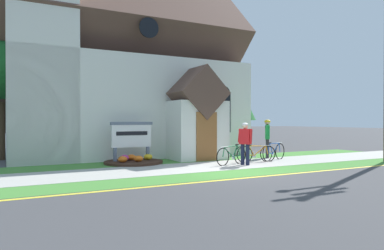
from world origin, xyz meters
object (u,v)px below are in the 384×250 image
object	(u,v)px
church_sign	(132,136)
yard_deciduous_tree	(2,69)
bicycle_yellow	(256,153)
bicycle_orange	(274,151)
cyclist_in_orange_jersey	(267,135)
bicycle_silver	(232,155)
roadside_conifer	(226,88)
cyclist_in_blue_jersey	(245,140)

from	to	relation	value
church_sign	yard_deciduous_tree	size ratio (longest dim) A/B	0.33
bicycle_yellow	bicycle_orange	distance (m)	1.17
cyclist_in_orange_jersey	yard_deciduous_tree	bearing A→B (deg)	155.78
church_sign	yard_deciduous_tree	xyz separation A→B (m)	(-4.71, 3.70, 2.92)
bicycle_silver	roadside_conifer	xyz separation A→B (m)	(4.99, 8.05, 3.50)
roadside_conifer	yard_deciduous_tree	xyz separation A→B (m)	(-12.99, -1.96, 0.14)
cyclist_in_orange_jersey	roadside_conifer	world-z (taller)	roadside_conifer
church_sign	bicycle_silver	size ratio (longest dim) A/B	1.06
church_sign	bicycle_orange	bearing A→B (deg)	-18.54
bicycle_silver	cyclist_in_blue_jersey	distance (m)	0.80
bicycle_yellow	cyclist_in_blue_jersey	bearing A→B (deg)	-148.74
cyclist_in_orange_jersey	yard_deciduous_tree	size ratio (longest dim) A/B	0.33
church_sign	cyclist_in_orange_jersey	world-z (taller)	cyclist_in_orange_jersey
bicycle_orange	roadside_conifer	distance (m)	8.73
cyclist_in_blue_jersey	cyclist_in_orange_jersey	bearing A→B (deg)	33.67
roadside_conifer	bicycle_silver	bearing A→B (deg)	-121.78
church_sign	yard_deciduous_tree	distance (m)	6.66
bicycle_silver	cyclist_in_blue_jersey	size ratio (longest dim) A/B	1.02
church_sign	cyclist_in_blue_jersey	world-z (taller)	church_sign
church_sign	bicycle_silver	bearing A→B (deg)	-35.90
bicycle_orange	bicycle_silver	bearing A→B (deg)	-170.03
bicycle_orange	bicycle_yellow	bearing A→B (deg)	-168.47
roadside_conifer	yard_deciduous_tree	size ratio (longest dim) A/B	1.12
roadside_conifer	bicycle_yellow	bearing A→B (deg)	-114.82
cyclist_in_orange_jersey	roadside_conifer	bearing A→B (deg)	72.25
bicycle_yellow	bicycle_orange	world-z (taller)	bicycle_orange
bicycle_yellow	bicycle_orange	size ratio (longest dim) A/B	1.02
bicycle_silver	yard_deciduous_tree	size ratio (longest dim) A/B	0.31
bicycle_silver	bicycle_yellow	size ratio (longest dim) A/B	0.98
bicycle_silver	bicycle_orange	bearing A→B (deg)	9.97
cyclist_in_blue_jersey	cyclist_in_orange_jersey	size ratio (longest dim) A/B	0.93
cyclist_in_blue_jersey	roadside_conifer	xyz separation A→B (m)	(4.65, 8.46, 2.91)
bicycle_yellow	roadside_conifer	distance (m)	9.33
bicycle_yellow	bicycle_orange	bearing A→B (deg)	11.53
bicycle_orange	yard_deciduous_tree	size ratio (longest dim) A/B	0.31
cyclist_in_blue_jersey	roadside_conifer	world-z (taller)	roadside_conifer
cyclist_in_blue_jersey	yard_deciduous_tree	world-z (taller)	yard_deciduous_tree
bicycle_orange	cyclist_in_blue_jersey	size ratio (longest dim) A/B	1.02
bicycle_orange	cyclist_in_orange_jersey	bearing A→B (deg)	69.28
bicycle_yellow	cyclist_in_orange_jersey	size ratio (longest dim) A/B	0.96
cyclist_in_blue_jersey	bicycle_yellow	bearing A→B (deg)	31.26
cyclist_in_blue_jersey	yard_deciduous_tree	distance (m)	11.01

